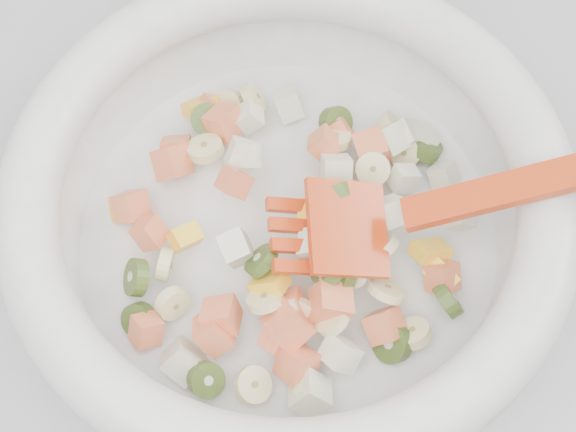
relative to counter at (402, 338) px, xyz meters
name	(u,v)px	position (x,y,z in m)	size (l,w,h in m)	color
counter	(402,338)	(0.00, 0.00, 0.00)	(2.00, 0.60, 0.90)	#9D9DA2
mixing_bowl	(289,209)	(-0.16, -0.03, 0.51)	(0.47, 0.39, 0.16)	white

